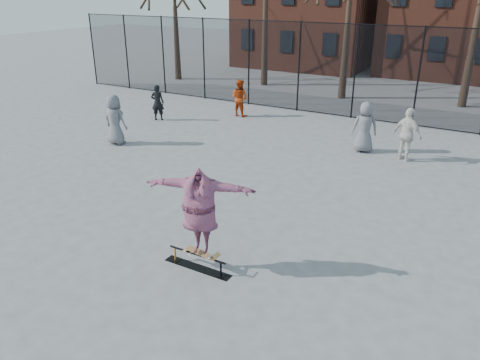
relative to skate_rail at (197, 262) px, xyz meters
The scene contains 10 objects.
ground 0.50m from the skate_rail, 34.60° to the left, with size 100.00×100.00×0.00m, color slate.
skate_rail is the anchor object (origin of this frame).
skateboard 0.27m from the skate_rail, ahead, with size 0.74×0.18×0.09m, color #9C6A3E, non-canonical shape.
skater 1.19m from the skate_rail, ahead, with size 2.19×0.60×1.78m, color #543482.
bystander_grey 9.08m from the skate_rail, 144.09° to the left, with size 0.89×0.58×1.82m, color slate.
bystander_black 11.96m from the skate_rail, 133.11° to the left, with size 0.56×0.37×1.53m, color black.
bystander_red 12.40m from the skate_rail, 116.16° to the left, with size 0.79×0.62×1.63m, color #B3380F.
bystander_white 9.14m from the skate_rail, 75.71° to the left, with size 1.04×0.43×1.78m, color silver.
bystander_extra 9.08m from the skate_rail, 85.09° to the left, with size 0.86×0.56×1.77m, color slate.
fence 13.41m from the skate_rail, 88.37° to the left, with size 34.03×0.07×4.00m.
Camera 1 is at (4.50, -6.95, 5.38)m, focal length 35.00 mm.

